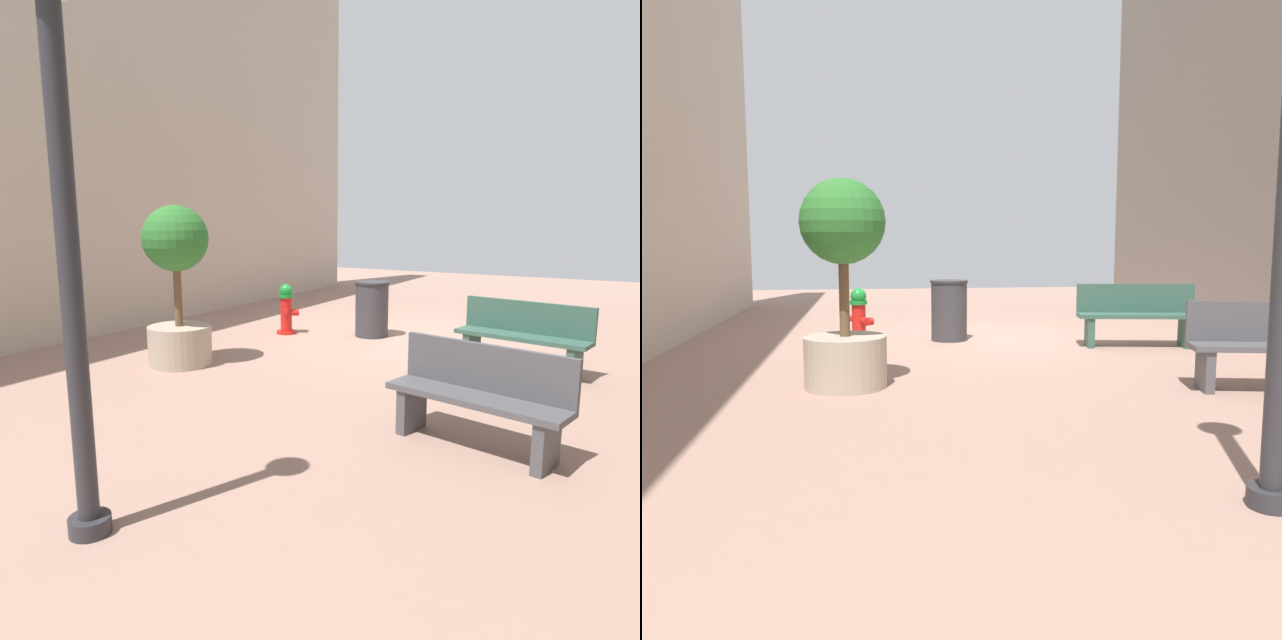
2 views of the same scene
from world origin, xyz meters
TOP-DOWN VIEW (x-y plane):
  - ground_plane at (0.00, 0.00)m, footprint 23.40×23.40m
  - building_facade_right at (5.16, 2.70)m, footprint 0.70×18.00m
  - fire_hydrant at (2.03, 0.75)m, footprint 0.40×0.41m
  - bench_near at (-2.17, 1.19)m, footprint 1.85×0.77m
  - bench_far at (-2.34, 4.16)m, footprint 1.73×0.79m
  - planter_tree at (2.14, 3.34)m, footprint 0.92×0.92m
  - street_lamp at (-0.49, 6.93)m, footprint 0.36×0.36m
  - trash_bin at (0.59, 0.18)m, footprint 0.61×0.61m

SIDE VIEW (x-z plane):
  - ground_plane at x=0.00m, z-range 0.00..0.00m
  - fire_hydrant at x=2.03m, z-range 0.00..0.91m
  - trash_bin at x=0.59m, z-range 0.00..0.98m
  - bench_far at x=-2.34m, z-range 0.02..0.97m
  - bench_near at x=-2.17m, z-range 0.03..0.98m
  - planter_tree at x=2.14m, z-range 0.11..2.37m
  - street_lamp at x=-0.49m, z-range 0.46..4.12m
  - building_facade_right at x=5.16m, z-range 0.00..9.24m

